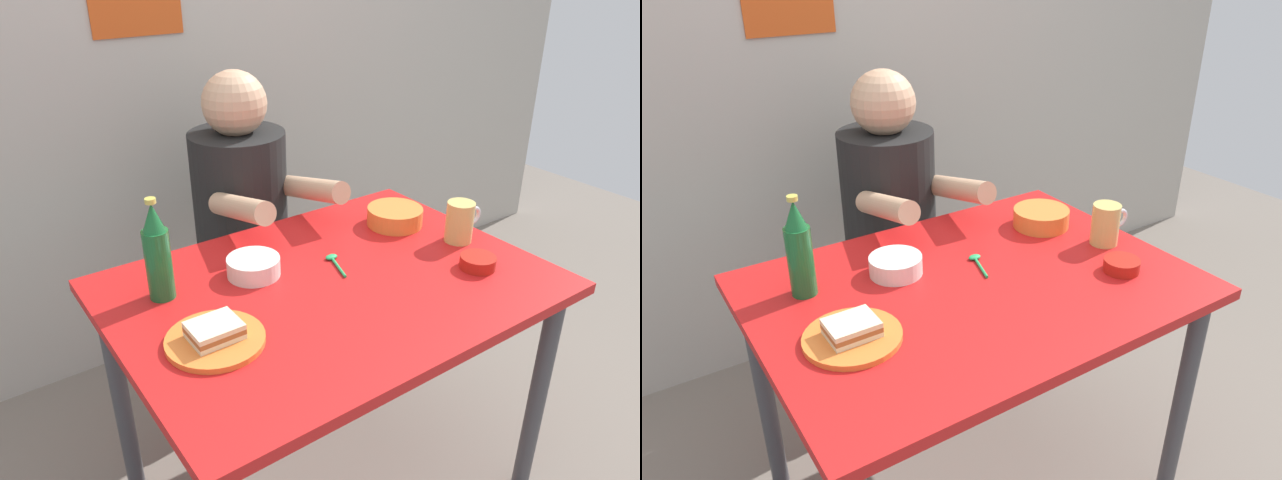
# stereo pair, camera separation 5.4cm
# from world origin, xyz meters

# --- Properties ---
(wall_back) EXTENTS (4.40, 0.09, 2.60)m
(wall_back) POSITION_xyz_m (-0.00, 1.05, 1.30)
(wall_back) COLOR #ADA89E
(wall_back) RESTS_ON ground
(dining_table) EXTENTS (1.10, 0.80, 0.74)m
(dining_table) POSITION_xyz_m (0.00, 0.00, 0.65)
(dining_table) COLOR red
(dining_table) RESTS_ON ground
(stool) EXTENTS (0.34, 0.34, 0.45)m
(stool) POSITION_xyz_m (0.08, 0.63, 0.35)
(stool) COLOR #4C4C51
(stool) RESTS_ON ground
(person_seated) EXTENTS (0.33, 0.56, 0.72)m
(person_seated) POSITION_xyz_m (0.08, 0.62, 0.77)
(person_seated) COLOR black
(person_seated) RESTS_ON stool
(plate_orange) EXTENTS (0.22, 0.22, 0.01)m
(plate_orange) POSITION_xyz_m (-0.36, -0.06, 0.75)
(plate_orange) COLOR orange
(plate_orange) RESTS_ON dining_table
(sandwich) EXTENTS (0.11, 0.09, 0.04)m
(sandwich) POSITION_xyz_m (-0.36, -0.06, 0.77)
(sandwich) COLOR beige
(sandwich) RESTS_ON plate_orange
(beer_mug) EXTENTS (0.13, 0.08, 0.12)m
(beer_mug) POSITION_xyz_m (0.44, -0.02, 0.80)
(beer_mug) COLOR #D1BC66
(beer_mug) RESTS_ON dining_table
(beer_bottle) EXTENTS (0.06, 0.06, 0.26)m
(beer_bottle) POSITION_xyz_m (-0.38, 0.18, 0.86)
(beer_bottle) COLOR #19602D
(beer_bottle) RESTS_ON dining_table
(soup_bowl_orange) EXTENTS (0.17, 0.17, 0.05)m
(soup_bowl_orange) POSITION_xyz_m (0.37, 0.17, 0.77)
(soup_bowl_orange) COLOR orange
(soup_bowl_orange) RESTS_ON dining_table
(sambal_bowl_red) EXTENTS (0.10, 0.10, 0.03)m
(sambal_bowl_red) POSITION_xyz_m (0.36, -0.17, 0.76)
(sambal_bowl_red) COLOR #B21E14
(sambal_bowl_red) RESTS_ON dining_table
(rice_bowl_white) EXTENTS (0.14, 0.14, 0.05)m
(rice_bowl_white) POSITION_xyz_m (-0.14, 0.15, 0.77)
(rice_bowl_white) COLOR silver
(rice_bowl_white) RESTS_ON dining_table
(spoon) EXTENTS (0.05, 0.12, 0.01)m
(spoon) POSITION_xyz_m (0.07, 0.08, 0.75)
(spoon) COLOR #26A559
(spoon) RESTS_ON dining_table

